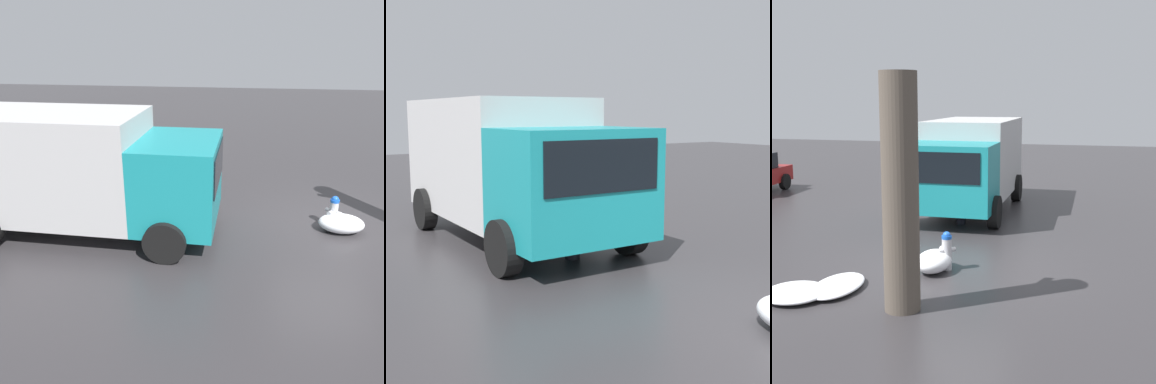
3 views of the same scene
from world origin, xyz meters
The scene contains 2 objects.
delivery_truck centered at (5.95, 0.94, 1.54)m, with size 6.14×2.74×2.80m.
pedestrian centered at (3.99, 0.71, 0.97)m, with size 0.39×0.39×1.78m.
Camera 2 is at (-3.74, 5.51, 2.52)m, focal length 50.00 mm.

